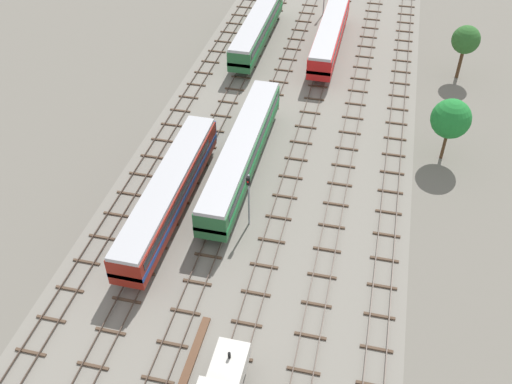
% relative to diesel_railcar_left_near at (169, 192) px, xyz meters
% --- Properties ---
extents(ground_plane, '(480.00, 480.00, 0.00)m').
position_rel_diesel_railcar_left_near_xyz_m(ground_plane, '(7.27, 23.08, -2.60)').
color(ground_plane, slate).
extents(ballast_bed, '(28.24, 176.00, 0.01)m').
position_rel_diesel_railcar_left_near_xyz_m(ballast_bed, '(7.27, 23.08, -2.59)').
color(ballast_bed, gray).
rests_on(ballast_bed, ground).
extents(track_far_left, '(2.40, 126.00, 0.29)m').
position_rel_diesel_railcar_left_near_xyz_m(track_far_left, '(-4.85, 24.08, -2.46)').
color(track_far_left, '#47382D').
rests_on(track_far_left, ground).
extents(track_left, '(2.40, 126.00, 0.29)m').
position_rel_diesel_railcar_left_near_xyz_m(track_left, '(0.00, 24.08, -2.46)').
color(track_left, '#47382D').
rests_on(track_left, ground).
extents(track_centre_left, '(2.40, 126.00, 0.29)m').
position_rel_diesel_railcar_left_near_xyz_m(track_centre_left, '(4.85, 24.08, -2.46)').
color(track_centre_left, '#47382D').
rests_on(track_centre_left, ground).
extents(track_centre, '(2.40, 126.00, 0.29)m').
position_rel_diesel_railcar_left_near_xyz_m(track_centre, '(9.70, 24.08, -2.46)').
color(track_centre, '#47382D').
rests_on(track_centre, ground).
extents(track_centre_right, '(2.40, 126.00, 0.29)m').
position_rel_diesel_railcar_left_near_xyz_m(track_centre_right, '(14.54, 24.08, -2.46)').
color(track_centre_right, '#47382D').
rests_on(track_centre_right, ground).
extents(track_right, '(2.40, 126.00, 0.29)m').
position_rel_diesel_railcar_left_near_xyz_m(track_right, '(19.39, 24.08, -2.46)').
color(track_right, '#47382D').
rests_on(track_right, ground).
extents(diesel_railcar_left_near, '(2.96, 20.50, 3.80)m').
position_rel_diesel_railcar_left_near_xyz_m(diesel_railcar_left_near, '(0.00, 0.00, 0.00)').
color(diesel_railcar_left_near, maroon).
rests_on(diesel_railcar_left_near, ground).
extents(passenger_coach_centre_left_mid, '(2.96, 22.00, 3.80)m').
position_rel_diesel_railcar_left_near_xyz_m(passenger_coach_centre_left_mid, '(4.85, 7.40, 0.02)').
color(passenger_coach_centre_left_mid, '#286638').
rests_on(passenger_coach_centre_left_mid, ground).
extents(diesel_railcar_left_midfar, '(2.96, 20.50, 3.80)m').
position_rel_diesel_railcar_left_near_xyz_m(diesel_railcar_left_midfar, '(0.00, 34.64, 0.00)').
color(diesel_railcar_left_midfar, '#286638').
rests_on(diesel_railcar_left_midfar, ground).
extents(diesel_railcar_centre_far, '(2.96, 20.50, 3.80)m').
position_rel_diesel_railcar_left_near_xyz_m(diesel_railcar_centre_far, '(9.70, 34.93, 0.00)').
color(diesel_railcar_centre_far, red).
rests_on(diesel_railcar_centre_far, ground).
extents(signal_post_nearest, '(0.28, 0.47, 5.62)m').
position_rel_diesel_railcar_left_near_xyz_m(signal_post_nearest, '(7.27, 0.20, 0.96)').
color(signal_post_nearest, gray).
rests_on(signal_post_nearest, ground).
extents(lineside_tree_1, '(3.93, 3.93, 6.72)m').
position_rel_diesel_railcar_left_near_xyz_m(lineside_tree_1, '(24.14, 14.31, 2.15)').
color(lineside_tree_1, '#4C331E').
rests_on(lineside_tree_1, ground).
extents(lineside_tree_2, '(3.36, 3.36, 6.73)m').
position_rel_diesel_railcar_left_near_xyz_m(lineside_tree_2, '(26.19, 31.86, 2.40)').
color(lineside_tree_2, '#4C331E').
rests_on(lineside_tree_2, ground).
extents(spare_rail_bundle, '(0.60, 10.00, 0.24)m').
position_rel_diesel_railcar_left_near_xyz_m(spare_rail_bundle, '(6.64, -15.67, -2.48)').
color(spare_rail_bundle, brown).
rests_on(spare_rail_bundle, ground).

